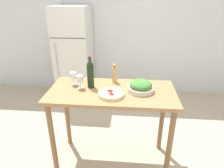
% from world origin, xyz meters
% --- Properties ---
extents(ground_plane, '(14.00, 14.00, 0.00)m').
position_xyz_m(ground_plane, '(0.00, 0.00, 0.00)').
color(ground_plane, '#BCAD93').
extents(wall_back, '(6.40, 0.08, 2.60)m').
position_xyz_m(wall_back, '(0.00, 2.01, 1.30)').
color(wall_back, silver).
rests_on(wall_back, ground_plane).
extents(refrigerator, '(0.60, 0.71, 1.70)m').
position_xyz_m(refrigerator, '(-0.83, 1.62, 0.85)').
color(refrigerator, silver).
rests_on(refrigerator, ground_plane).
extents(prep_counter, '(1.32, 0.64, 0.95)m').
position_xyz_m(prep_counter, '(0.00, 0.00, 0.80)').
color(prep_counter, '#A87A4C').
rests_on(prep_counter, ground_plane).
extents(wine_bottle, '(0.07, 0.07, 0.34)m').
position_xyz_m(wine_bottle, '(-0.23, 0.07, 1.10)').
color(wine_bottle, black).
rests_on(wine_bottle, prep_counter).
extents(wine_glass_near, '(0.07, 0.07, 0.15)m').
position_xyz_m(wine_glass_near, '(-0.34, 0.02, 1.05)').
color(wine_glass_near, silver).
rests_on(wine_glass_near, prep_counter).
extents(wine_glass_far, '(0.07, 0.07, 0.15)m').
position_xyz_m(wine_glass_far, '(-0.43, 0.11, 1.05)').
color(wine_glass_far, silver).
rests_on(wine_glass_far, prep_counter).
extents(pepper_mill, '(0.06, 0.06, 0.22)m').
position_xyz_m(pepper_mill, '(0.01, 0.22, 1.06)').
color(pepper_mill, tan).
rests_on(pepper_mill, prep_counter).
extents(salad_bowl, '(0.27, 0.27, 0.12)m').
position_xyz_m(salad_bowl, '(0.30, 0.01, 1.00)').
color(salad_bowl, silver).
rests_on(salad_bowl, prep_counter).
extents(homemade_pizza, '(0.26, 0.26, 0.04)m').
position_xyz_m(homemade_pizza, '(0.01, -0.11, 0.97)').
color(homemade_pizza, beige).
rests_on(homemade_pizza, prep_counter).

